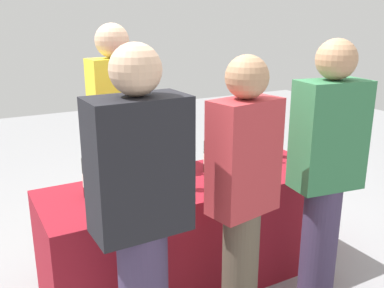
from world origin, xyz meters
name	(u,v)px	position (x,y,z in m)	size (l,w,h in m)	color
ground_plane	(192,278)	(0.00, 0.00, 0.00)	(12.00, 12.00, 0.00)	gray
tasting_table	(192,231)	(0.00, 0.00, 0.37)	(1.96, 0.67, 0.74)	maroon
wine_bottle_0	(89,177)	(-0.66, 0.06, 0.86)	(0.08, 0.08, 0.33)	black
wine_bottle_1	(146,166)	(-0.28, 0.10, 0.86)	(0.07, 0.07, 0.33)	black
wine_bottle_2	(176,156)	(-0.03, 0.18, 0.86)	(0.08, 0.08, 0.33)	black
wine_bottle_3	(209,156)	(0.18, 0.09, 0.85)	(0.07, 0.07, 0.31)	black
wine_bottle_4	(213,150)	(0.27, 0.18, 0.86)	(0.08, 0.08, 0.32)	black
wine_bottle_5	(257,147)	(0.60, 0.11, 0.85)	(0.08, 0.08, 0.32)	black
wine_bottle_6	(275,142)	(0.80, 0.14, 0.86)	(0.08, 0.08, 0.32)	black
wine_glass_0	(111,190)	(-0.59, -0.12, 0.84)	(0.08, 0.08, 0.14)	silver
wine_glass_1	(147,180)	(-0.35, -0.08, 0.84)	(0.07, 0.07, 0.14)	silver
wine_glass_2	(190,174)	(-0.09, -0.13, 0.84)	(0.07, 0.07, 0.15)	silver
wine_glass_3	(245,161)	(0.37, -0.07, 0.84)	(0.07, 0.07, 0.14)	silver
server_pouring	(117,133)	(-0.31, 0.55, 0.97)	(0.36, 0.23, 1.73)	black
guest_0	(141,216)	(-0.61, -0.63, 0.90)	(0.44, 0.25, 1.67)	#3F3351
guest_1	(243,196)	(-0.04, -0.63, 0.88)	(0.39, 0.26, 1.60)	brown
guest_2	(326,173)	(0.53, -0.64, 0.91)	(0.42, 0.27, 1.67)	#3F3351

